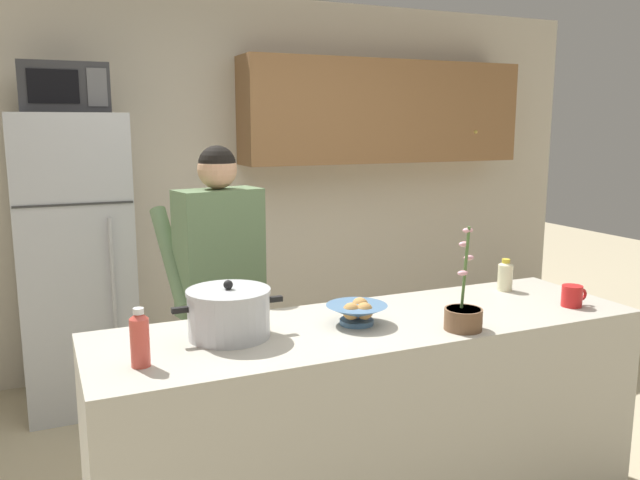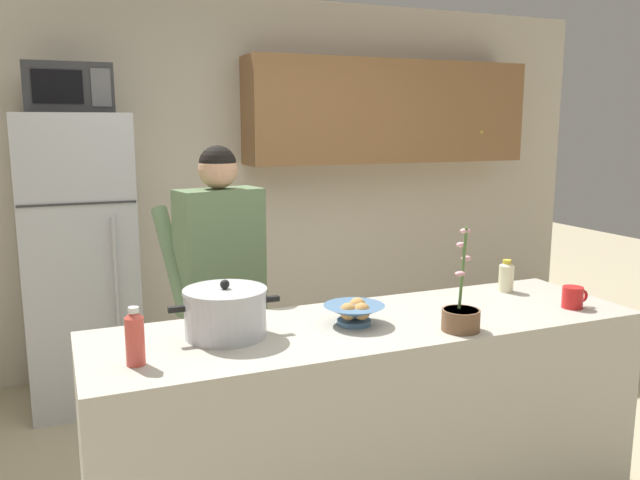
{
  "view_description": "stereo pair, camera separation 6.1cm",
  "coord_description": "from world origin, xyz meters",
  "px_view_note": "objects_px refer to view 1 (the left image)",
  "views": [
    {
      "loc": [
        -1.23,
        -2.23,
        1.72
      ],
      "look_at": [
        0.0,
        0.55,
        1.17
      ],
      "focal_mm": 36.05,
      "sensor_mm": 36.0,
      "label": 1
    },
    {
      "loc": [
        -1.17,
        -2.25,
        1.72
      ],
      "look_at": [
        0.0,
        0.55,
        1.17
      ],
      "focal_mm": 36.05,
      "sensor_mm": 36.0,
      "label": 2
    }
  ],
  "objects_px": {
    "cooking_pot": "(229,313)",
    "bottle_mid_counter": "(505,275)",
    "bread_bowl": "(357,312)",
    "coffee_mug": "(572,296)",
    "microwave": "(64,88)",
    "person_near_pot": "(219,270)",
    "bottle_near_edge": "(140,338)",
    "refrigerator": "(76,263)",
    "potted_orchid": "(463,314)"
  },
  "relations": [
    {
      "from": "cooking_pot",
      "to": "bottle_mid_counter",
      "type": "xyz_separation_m",
      "value": [
        1.42,
        0.13,
        -0.02
      ]
    },
    {
      "from": "bread_bowl",
      "to": "bottle_mid_counter",
      "type": "xyz_separation_m",
      "value": [
        0.9,
        0.19,
        0.03
      ]
    },
    {
      "from": "coffee_mug",
      "to": "microwave",
      "type": "bearing_deg",
      "value": 134.63
    },
    {
      "from": "microwave",
      "to": "bottle_mid_counter",
      "type": "distance_m",
      "value": 2.66
    },
    {
      "from": "cooking_pot",
      "to": "bottle_mid_counter",
      "type": "distance_m",
      "value": 1.43
    },
    {
      "from": "person_near_pot",
      "to": "bottle_mid_counter",
      "type": "bearing_deg",
      "value": -26.16
    },
    {
      "from": "bread_bowl",
      "to": "bottle_near_edge",
      "type": "bearing_deg",
      "value": -172.5
    },
    {
      "from": "refrigerator",
      "to": "coffee_mug",
      "type": "distance_m",
      "value": 2.81
    },
    {
      "from": "bread_bowl",
      "to": "potted_orchid",
      "type": "xyz_separation_m",
      "value": [
        0.35,
        -0.23,
        0.01
      ]
    },
    {
      "from": "bottle_mid_counter",
      "to": "bottle_near_edge",
      "type": "bearing_deg",
      "value": -170.36
    },
    {
      "from": "refrigerator",
      "to": "bottle_mid_counter",
      "type": "relative_size",
      "value": 11.4
    },
    {
      "from": "bottle_near_edge",
      "to": "person_near_pot",
      "type": "bearing_deg",
      "value": 60.55
    },
    {
      "from": "bread_bowl",
      "to": "microwave",
      "type": "bearing_deg",
      "value": 117.82
    },
    {
      "from": "microwave",
      "to": "cooking_pot",
      "type": "xyz_separation_m",
      "value": [
        0.45,
        -1.77,
        -0.91
      ]
    },
    {
      "from": "coffee_mug",
      "to": "bottle_near_edge",
      "type": "height_order",
      "value": "bottle_near_edge"
    },
    {
      "from": "person_near_pot",
      "to": "bottle_near_edge",
      "type": "height_order",
      "value": "person_near_pot"
    },
    {
      "from": "person_near_pot",
      "to": "coffee_mug",
      "type": "relative_size",
      "value": 12.37
    },
    {
      "from": "bread_bowl",
      "to": "bottle_mid_counter",
      "type": "bearing_deg",
      "value": 11.69
    },
    {
      "from": "person_near_pot",
      "to": "coffee_mug",
      "type": "height_order",
      "value": "person_near_pot"
    },
    {
      "from": "coffee_mug",
      "to": "bread_bowl",
      "type": "xyz_separation_m",
      "value": [
        -0.99,
        0.16,
        0.0
      ]
    },
    {
      "from": "bread_bowl",
      "to": "bottle_near_edge",
      "type": "xyz_separation_m",
      "value": [
        -0.87,
        -0.11,
        0.05
      ]
    },
    {
      "from": "bottle_mid_counter",
      "to": "person_near_pot",
      "type": "bearing_deg",
      "value": 153.84
    },
    {
      "from": "refrigerator",
      "to": "bottle_near_edge",
      "type": "xyz_separation_m",
      "value": [
        0.09,
        -1.97,
        0.13
      ]
    },
    {
      "from": "person_near_pot",
      "to": "cooking_pot",
      "type": "bearing_deg",
      "value": -102.37
    },
    {
      "from": "microwave",
      "to": "cooking_pot",
      "type": "distance_m",
      "value": 2.04
    },
    {
      "from": "cooking_pot",
      "to": "bottle_near_edge",
      "type": "distance_m",
      "value": 0.4
    },
    {
      "from": "person_near_pot",
      "to": "bread_bowl",
      "type": "xyz_separation_m",
      "value": [
        0.35,
        -0.8,
        -0.04
      ]
    },
    {
      "from": "refrigerator",
      "to": "bread_bowl",
      "type": "height_order",
      "value": "refrigerator"
    },
    {
      "from": "cooking_pot",
      "to": "coffee_mug",
      "type": "relative_size",
      "value": 3.28
    },
    {
      "from": "refrigerator",
      "to": "microwave",
      "type": "relative_size",
      "value": 3.71
    },
    {
      "from": "refrigerator",
      "to": "bottle_near_edge",
      "type": "height_order",
      "value": "refrigerator"
    },
    {
      "from": "bottle_near_edge",
      "to": "bottle_mid_counter",
      "type": "height_order",
      "value": "bottle_near_edge"
    },
    {
      "from": "bottle_mid_counter",
      "to": "potted_orchid",
      "type": "xyz_separation_m",
      "value": [
        -0.55,
        -0.42,
        -0.01
      ]
    },
    {
      "from": "refrigerator",
      "to": "coffee_mug",
      "type": "relative_size",
      "value": 13.61
    },
    {
      "from": "person_near_pot",
      "to": "bread_bowl",
      "type": "height_order",
      "value": "person_near_pot"
    },
    {
      "from": "cooking_pot",
      "to": "potted_orchid",
      "type": "xyz_separation_m",
      "value": [
        0.87,
        -0.29,
        -0.03
      ]
    },
    {
      "from": "person_near_pot",
      "to": "bottle_near_edge",
      "type": "xyz_separation_m",
      "value": [
        -0.52,
        -0.92,
        0.01
      ]
    },
    {
      "from": "refrigerator",
      "to": "microwave",
      "type": "bearing_deg",
      "value": -89.93
    },
    {
      "from": "refrigerator",
      "to": "potted_orchid",
      "type": "bearing_deg",
      "value": -57.67
    },
    {
      "from": "bottle_mid_counter",
      "to": "potted_orchid",
      "type": "relative_size",
      "value": 0.38
    },
    {
      "from": "refrigerator",
      "to": "bread_bowl",
      "type": "xyz_separation_m",
      "value": [
        0.97,
        -1.85,
        0.08
      ]
    },
    {
      "from": "bread_bowl",
      "to": "person_near_pot",
      "type": "bearing_deg",
      "value": 113.66
    },
    {
      "from": "person_near_pot",
      "to": "cooking_pot",
      "type": "distance_m",
      "value": 0.76
    },
    {
      "from": "coffee_mug",
      "to": "bread_bowl",
      "type": "height_order",
      "value": "bread_bowl"
    },
    {
      "from": "potted_orchid",
      "to": "microwave",
      "type": "bearing_deg",
      "value": 122.6
    },
    {
      "from": "coffee_mug",
      "to": "bread_bowl",
      "type": "distance_m",
      "value": 1.01
    },
    {
      "from": "potted_orchid",
      "to": "bread_bowl",
      "type": "bearing_deg",
      "value": 146.79
    },
    {
      "from": "coffee_mug",
      "to": "bottle_mid_counter",
      "type": "relative_size",
      "value": 0.84
    },
    {
      "from": "bottle_near_edge",
      "to": "bottle_mid_counter",
      "type": "bearing_deg",
      "value": 9.64
    },
    {
      "from": "refrigerator",
      "to": "coffee_mug",
      "type": "height_order",
      "value": "refrigerator"
    }
  ]
}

